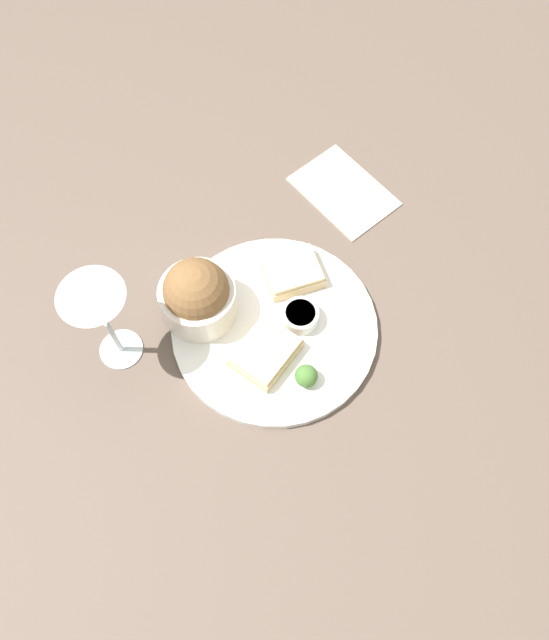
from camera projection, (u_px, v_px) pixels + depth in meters
The scene contains 9 objects.
ground_plane at pixel (274, 330), 0.91m from camera, with size 4.00×4.00×0.00m, color brown.
dinner_plate at pixel (274, 328), 0.90m from camera, with size 0.30×0.30×0.01m.
salad_bowl at pixel (197, 295), 0.87m from camera, with size 0.11×0.11×0.11m.
sauce_ramekin at pixel (300, 316), 0.89m from camera, with size 0.05×0.05×0.03m.
cheese_toast_near at pixel (265, 352), 0.87m from camera, with size 0.09×0.08×0.03m.
cheese_toast_far at pixel (293, 272), 0.92m from camera, with size 0.10×0.10×0.03m.
wine_glass at pixel (100, 312), 0.78m from camera, with size 0.09×0.09×0.17m.
garnish at pixel (306, 376), 0.85m from camera, with size 0.03×0.03×0.03m.
napkin at pixel (344, 191), 1.01m from camera, with size 0.14×0.18×0.01m.
Camera 1 is at (-0.29, -0.24, 0.83)m, focal length 35.00 mm.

